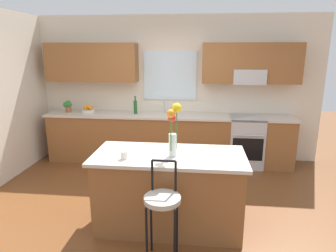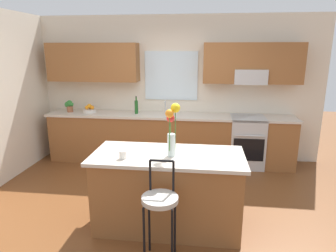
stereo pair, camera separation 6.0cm
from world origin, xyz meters
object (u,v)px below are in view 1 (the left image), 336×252
object	(u,v)px
mug_ceramic	(124,155)
bottle_olive_oil	(135,107)
kitchen_island	(169,190)
potted_plant_small	(68,106)
bar_stool_near	(162,204)
flower_vase	(173,127)
oven_range	(245,141)
fruit_bowl_oranges	(88,110)

from	to	relation	value
mug_ceramic	bottle_olive_oil	size ratio (longest dim) A/B	0.28
kitchen_island	potted_plant_small	bearing A→B (deg)	135.54
bar_stool_near	bottle_olive_oil	distance (m)	2.90
kitchen_island	flower_vase	world-z (taller)	flower_vase
kitchen_island	bar_stool_near	bearing A→B (deg)	-90.00
oven_range	flower_vase	xyz separation A→B (m)	(-1.13, -2.15, 0.80)
bar_stool_near	flower_vase	world-z (taller)	flower_vase
oven_range	potted_plant_small	world-z (taller)	potted_plant_small
fruit_bowl_oranges	potted_plant_small	world-z (taller)	potted_plant_small
mug_ceramic	kitchen_island	bearing A→B (deg)	22.81
fruit_bowl_oranges	oven_range	bearing A→B (deg)	-0.58
oven_range	potted_plant_small	bearing A→B (deg)	179.54
kitchen_island	fruit_bowl_oranges	bearing A→B (deg)	129.65
fruit_bowl_oranges	flower_vase	bearing A→B (deg)	-50.27
kitchen_island	flower_vase	bearing A→B (deg)	-47.53
kitchen_island	flower_vase	size ratio (longest dim) A/B	2.89
fruit_bowl_oranges	bottle_olive_oil	world-z (taller)	bottle_olive_oil
mug_ceramic	potted_plant_small	distance (m)	2.87
flower_vase	bottle_olive_oil	bearing A→B (deg)	112.53
flower_vase	bottle_olive_oil	size ratio (longest dim) A/B	1.85
mug_ceramic	fruit_bowl_oranges	xyz separation A→B (m)	(-1.29, 2.33, 0.01)
kitchen_island	potted_plant_small	world-z (taller)	potted_plant_small
bar_stool_near	bottle_olive_oil	size ratio (longest dim) A/B	3.18
oven_range	mug_ceramic	world-z (taller)	mug_ceramic
bar_stool_near	potted_plant_small	world-z (taller)	potted_plant_small
potted_plant_small	flower_vase	bearing A→B (deg)	-44.53
kitchen_island	potted_plant_small	distance (m)	3.09
bar_stool_near	flower_vase	bearing A→B (deg)	84.76
oven_range	mug_ceramic	xyz separation A→B (m)	(-1.66, -2.30, 0.51)
oven_range	flower_vase	distance (m)	2.56
bar_stool_near	potted_plant_small	xyz separation A→B (m)	(-2.16, 2.74, 0.41)
mug_ceramic	flower_vase	bearing A→B (deg)	15.22
fruit_bowl_oranges	potted_plant_small	distance (m)	0.41
mug_ceramic	fruit_bowl_oranges	world-z (taller)	fruit_bowl_oranges
bottle_olive_oil	potted_plant_small	world-z (taller)	bottle_olive_oil
oven_range	kitchen_island	world-z (taller)	same
flower_vase	mug_ceramic	distance (m)	0.62
oven_range	bar_stool_near	world-z (taller)	bar_stool_near
bar_stool_near	mug_ceramic	distance (m)	0.72
flower_vase	oven_range	bearing A→B (deg)	62.26
fruit_bowl_oranges	kitchen_island	bearing A→B (deg)	-50.35
oven_range	fruit_bowl_oranges	bearing A→B (deg)	179.42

